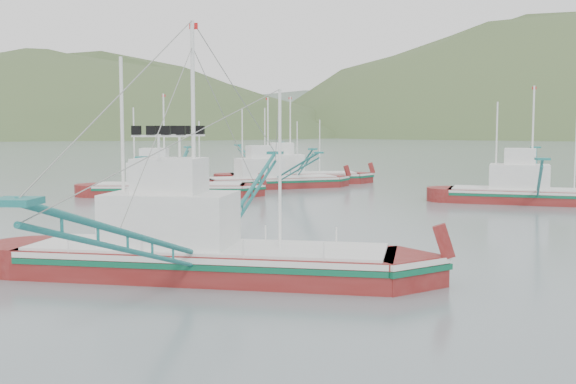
# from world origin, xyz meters

# --- Properties ---
(ground) EXTENTS (1200.00, 1200.00, 0.00)m
(ground) POSITION_xyz_m (0.00, 0.00, 0.00)
(ground) COLOR slate
(ground) RESTS_ON ground
(main_boat) EXTENTS (16.36, 29.03, 11.77)m
(main_boat) POSITION_xyz_m (-3.20, 0.30, 1.69)
(main_boat) COLOR maroon
(main_boat) RESTS_ON ground
(bg_boat_left) EXTENTS (14.10, 24.94, 10.12)m
(bg_boat_left) POSITION_xyz_m (-14.07, 34.91, 1.45)
(bg_boat_left) COLOR maroon
(bg_boat_left) RESTS_ON ground
(bg_boat_far) EXTENTS (14.75, 25.47, 10.46)m
(bg_boat_far) POSITION_xyz_m (-3.91, 50.51, 1.87)
(bg_boat_far) COLOR maroon
(bg_boat_far) RESTS_ON ground
(bg_boat_right) EXTENTS (14.86, 25.71, 10.54)m
(bg_boat_right) POSITION_xyz_m (18.12, 31.78, 1.86)
(bg_boat_right) COLOR maroon
(bg_boat_right) RESTS_ON ground
(bg_boat_extra) EXTENTS (14.71, 23.56, 10.12)m
(bg_boat_extra) POSITION_xyz_m (-5.59, 44.21, 2.08)
(bg_boat_extra) COLOR maroon
(bg_boat_extra) RESTS_ON ground
(headland_left) EXTENTS (448.00, 308.00, 210.00)m
(headland_left) POSITION_xyz_m (-180.00, 360.00, 0.00)
(headland_left) COLOR #3F552B
(headland_left) RESTS_ON ground
(ridge_distant) EXTENTS (960.00, 400.00, 240.00)m
(ridge_distant) POSITION_xyz_m (30.00, 560.00, 0.00)
(ridge_distant) COLOR slate
(ridge_distant) RESTS_ON ground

